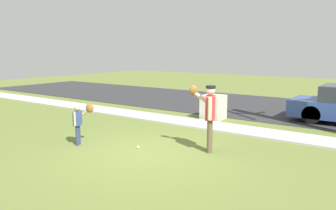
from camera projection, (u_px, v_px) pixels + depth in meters
The scene contains 7 objects.
ground_plane at pixel (214, 128), 11.19m from camera, with size 48.00×48.00×0.00m, color olive.
sidewalk_strip at pixel (215, 126), 11.27m from camera, with size 36.00×1.20×0.06m, color #B2B2AD.
road_surface at pixel (266, 107), 15.29m from camera, with size 36.00×6.80×0.02m, color #2D2D30.
person_adult at pixel (209, 111), 8.35m from camera, with size 0.83×0.55×1.70m.
person_child at pixel (80, 119), 9.03m from camera, with size 0.45×0.56×1.14m.
baseball at pixel (138, 147), 8.78m from camera, with size 0.07×0.07×0.07m, color white.
utility_cabinet at pixel (213, 107), 12.54m from camera, with size 0.76×0.79×0.91m, color beige.
Camera 1 is at (5.10, -6.29, 2.54)m, focal length 35.65 mm.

